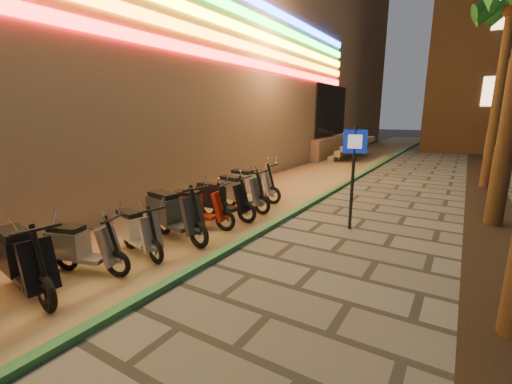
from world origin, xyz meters
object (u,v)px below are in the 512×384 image
Objects in this scene: scooter_6 at (172,214)px; scooter_7 at (196,207)px; scooter_3 at (22,259)px; pedestrian_sign at (354,164)px; scooter_4 at (80,247)px; scooter_5 at (136,231)px; scooter_10 at (250,184)px; scooter_9 at (238,192)px; scooter_8 at (219,199)px.

scooter_7 is at bearing 103.08° from scooter_6.
pedestrian_sign is at bearing 66.77° from scooter_3.
scooter_3 is 0.84m from scooter_4.
pedestrian_sign is 1.59× the size of scooter_5.
scooter_10 is (-0.30, 2.83, 0.04)m from scooter_7.
scooter_5 is 0.82× the size of scooter_6.
scooter_9 reaches higher than scooter_7.
scooter_5 is 0.93× the size of scooter_7.
scooter_3 is 3.65m from scooter_7.
scooter_10 is at bearing 75.26° from scooter_4.
scooter_3 is 5.44m from scooter_9.
scooter_9 is (-0.02, 1.79, 0.03)m from scooter_7.
pedestrian_sign is 3.38m from scooter_8.
scooter_4 is at bearing -85.46° from scooter_9.
scooter_7 is at bearing -96.95° from scooter_8.
scooter_5 is at bearing -94.00° from scooter_8.
scooter_3 is at bearing -96.62° from scooter_8.
pedestrian_sign is at bearing -16.54° from scooter_10.
scooter_8 is (0.04, 0.84, 0.03)m from scooter_7.
scooter_9 is at bearing 89.75° from scooter_8.
scooter_3 reaches higher than scooter_9.
scooter_6 is at bearing 69.04° from scooter_4.
pedestrian_sign is 6.45m from scooter_3.
scooter_5 is at bearing -83.74° from scooter_9.
scooter_3 is 1.03× the size of scooter_8.
scooter_8 is 0.99× the size of scooter_9.
scooter_5 is 4.61m from scooter_10.
scooter_10 is (-0.34, 4.59, 0.08)m from scooter_5.
scooter_7 is at bearing -84.15° from scooter_9.
scooter_10 is at bearing 106.46° from scooter_5.
scooter_9 is 1.08m from scooter_10.
scooter_6 is 0.83m from scooter_7.
scooter_10 is at bearing 99.09° from scooter_3.
scooter_10 reaches higher than scooter_4.
scooter_9 is (0.06, 4.60, 0.06)m from scooter_4.
pedestrian_sign is 1.30× the size of scooter_6.
scooter_4 is 0.82× the size of scooter_6.
pedestrian_sign is at bearing 13.46° from scooter_8.
scooter_10 is at bearing 110.80° from scooter_9.
scooter_9 is (0.15, 5.44, -0.01)m from scooter_3.
scooter_3 is at bearing -85.49° from scooter_6.
scooter_6 is (0.14, 1.99, 0.10)m from scooter_4.
scooter_6 is 1.06× the size of scooter_10.
scooter_4 is at bearing 91.91° from scooter_3.
scooter_4 is 2.81m from scooter_7.
scooter_4 is at bearing -84.39° from scooter_5.
scooter_6 is at bearing -93.46° from scooter_8.
scooter_6 reaches higher than scooter_4.
pedestrian_sign is 1.48× the size of scooter_7.
pedestrian_sign reaches higher than scooter_7.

